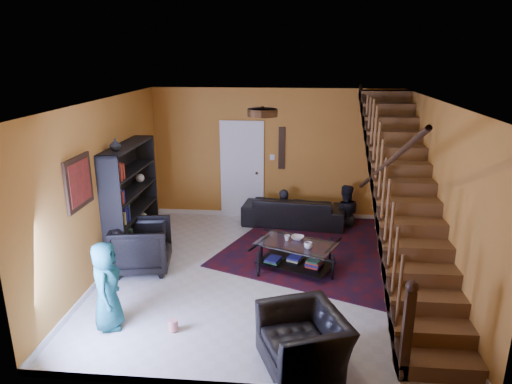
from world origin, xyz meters
TOP-DOWN VIEW (x-y plane):
  - floor at (0.00, 0.00)m, footprint 5.50×5.50m
  - room at (-1.33, 1.33)m, footprint 5.50×5.50m
  - staircase at (2.12, -0.00)m, footprint 0.95×5.02m
  - bookshelf at (-2.40, 0.60)m, footprint 0.35×1.80m
  - door at (-0.70, 2.73)m, footprint 0.82×0.05m
  - framed_picture at (-2.57, -0.90)m, footprint 0.04×0.74m
  - wall_hanging at (0.15, 2.73)m, footprint 0.14×0.03m
  - ceiling_fixture at (0.00, -0.80)m, footprint 0.40×0.40m
  - rug at (1.05, 1.24)m, footprint 4.35×4.60m
  - sofa at (0.44, 2.30)m, footprint 2.19×1.07m
  - armchair_left at (-2.05, -0.03)m, footprint 1.06×1.04m
  - armchair_right at (0.59, -2.25)m, footprint 1.19×1.26m
  - person_adult_a at (0.22, 2.35)m, footprint 0.46×0.33m
  - person_adult_b at (1.50, 2.35)m, footprint 0.65×0.51m
  - person_child at (-1.95, -1.70)m, footprint 0.50×0.66m
  - coffee_table at (0.49, 0.18)m, footprint 1.44×1.18m
  - cup_a at (0.69, -0.01)m, footprint 0.16×0.16m
  - cup_b at (0.34, 0.29)m, footprint 0.13×0.13m
  - bowl at (0.52, 0.36)m, footprint 0.27×0.27m
  - vase at (-2.41, 0.10)m, footprint 0.18×0.18m
  - popcorn_bucket at (-1.09, -1.74)m, footprint 0.15×0.15m

SIDE VIEW (x-z plane):
  - floor at x=0.00m, z-range 0.00..0.00m
  - rug at x=1.05m, z-range 0.00..0.02m
  - room at x=-1.33m, z-range -2.70..2.80m
  - popcorn_bucket at x=-1.09m, z-range 0.02..0.16m
  - person_adult_a at x=0.22m, z-range -0.45..0.75m
  - person_adult_b at x=1.50m, z-range -0.45..0.88m
  - coffee_table at x=0.49m, z-range 0.04..0.52m
  - sofa at x=0.44m, z-range 0.00..0.61m
  - armchair_right at x=0.59m, z-range 0.00..0.65m
  - armchair_left at x=-2.05m, z-range 0.00..0.83m
  - bowl at x=0.52m, z-range 0.48..0.53m
  - cup_b at x=0.34m, z-range 0.48..0.57m
  - cup_a at x=0.69m, z-range 0.48..0.58m
  - person_child at x=-1.95m, z-range 0.00..1.20m
  - bookshelf at x=-2.40m, z-range -0.04..1.96m
  - door at x=-0.70m, z-range 0.00..2.05m
  - staircase at x=2.12m, z-range -0.19..2.99m
  - wall_hanging at x=0.15m, z-range 1.10..2.00m
  - framed_picture at x=-2.57m, z-range 1.38..2.12m
  - vase at x=-2.41m, z-range 2.00..2.19m
  - ceiling_fixture at x=0.00m, z-range 2.69..2.79m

